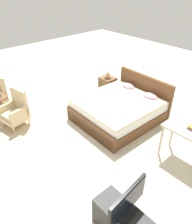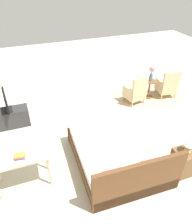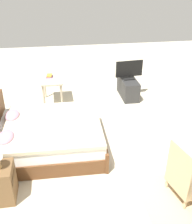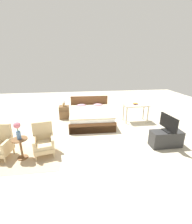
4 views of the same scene
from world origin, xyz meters
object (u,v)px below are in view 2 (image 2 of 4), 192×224
(armchair_by_window_left, at_px, (167,86))
(book_stack, at_px, (20,156))
(bed, at_px, (118,153))
(table_lamp, at_px, (190,143))
(armchair_by_window_right, at_px, (135,92))
(side_table, at_px, (149,87))
(vanity_desk, at_px, (20,160))
(nightstand, at_px, (184,162))
(tv_flatscreen, at_px, (6,101))
(tv_stand, at_px, (10,118))
(flower_vase, at_px, (152,72))

(armchair_by_window_left, xyz_separation_m, book_stack, (4.62, 2.02, 0.41))
(bed, distance_m, table_lamp, 1.44)
(armchair_by_window_right, xyz_separation_m, side_table, (-0.57, -0.14, -0.01))
(vanity_desk, bearing_deg, book_stack, 107.12)
(side_table, xyz_separation_m, nightstand, (0.96, 2.93, -0.08))
(bed, xyz_separation_m, nightstand, (-1.16, 0.68, -0.00))
(tv_flatscreen, xyz_separation_m, vanity_desk, (-0.19, 2.04, -0.12))
(table_lamp, bearing_deg, armchair_by_window_right, -97.87)
(table_lamp, xyz_separation_m, book_stack, (3.09, -0.78, -0.01))
(armchair_by_window_left, relative_size, tv_stand, 0.96)
(bed, bearing_deg, nightstand, 149.75)
(bed, distance_m, armchair_by_window_left, 3.43)
(tv_flatscreen, bearing_deg, side_table, -179.18)
(nightstand, distance_m, table_lamp, 0.51)
(armchair_by_window_left, bearing_deg, bed, 38.09)
(armchair_by_window_right, relative_size, flower_vase, 1.93)
(tv_stand, xyz_separation_m, book_stack, (-0.20, 2.09, 0.54))
(flower_vase, relative_size, tv_flatscreen, 0.65)
(side_table, height_order, tv_flatscreen, tv_flatscreen)
(bed, xyz_separation_m, table_lamp, (-1.16, 0.68, 0.51))
(armchair_by_window_right, distance_m, flower_vase, 0.77)
(book_stack, bearing_deg, table_lamp, 165.91)
(table_lamp, bearing_deg, armchair_by_window_left, -118.77)
(nightstand, relative_size, tv_stand, 0.62)
(armchair_by_window_left, bearing_deg, armchair_by_window_right, -0.04)
(bed, distance_m, side_table, 3.09)
(bed, height_order, tv_flatscreen, tv_flatscreen)
(armchair_by_window_right, height_order, side_table, armchair_by_window_right)
(side_table, height_order, nightstand, side_table)
(vanity_desk, bearing_deg, armchair_by_window_left, -156.98)
(table_lamp, relative_size, tv_flatscreen, 0.45)
(nightstand, bearing_deg, tv_stand, -41.09)
(bed, bearing_deg, tv_flatscreen, -45.81)
(armchair_by_window_left, height_order, book_stack, armchair_by_window_left)
(bed, relative_size, flower_vase, 4.35)
(armchair_by_window_left, distance_m, tv_flatscreen, 4.84)
(bed, bearing_deg, tv_stand, -45.84)
(tv_flatscreen, bearing_deg, flower_vase, -179.18)
(bed, xyz_separation_m, tv_flatscreen, (2.13, -2.19, 0.47))
(armchair_by_window_right, distance_m, tv_stand, 3.68)
(flower_vase, bearing_deg, tv_stand, 0.82)
(flower_vase, relative_size, book_stack, 2.42)
(side_table, bearing_deg, armchair_by_window_right, 13.33)
(side_table, relative_size, tv_flatscreen, 0.81)
(flower_vase, bearing_deg, table_lamp, 71.90)
(side_table, distance_m, flower_vase, 0.51)
(armchair_by_window_right, bearing_deg, armchair_by_window_left, 179.96)
(bed, bearing_deg, flower_vase, -133.31)
(bed, bearing_deg, armchair_by_window_left, -141.91)
(tv_flatscreen, bearing_deg, bed, 134.19)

